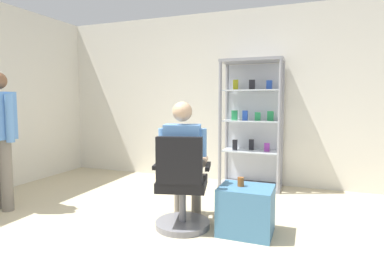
# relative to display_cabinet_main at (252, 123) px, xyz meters

# --- Properties ---
(back_wall) EXTENTS (6.00, 0.10, 2.70)m
(back_wall) POSITION_rel_display_cabinet_main_xyz_m (-0.40, 0.24, 0.39)
(back_wall) COLOR silver
(back_wall) RESTS_ON ground
(display_cabinet_main) EXTENTS (0.90, 0.45, 1.90)m
(display_cabinet_main) POSITION_rel_display_cabinet_main_xyz_m (0.00, 0.00, 0.00)
(display_cabinet_main) COLOR gray
(display_cabinet_main) RESTS_ON ground
(office_chair) EXTENTS (0.62, 0.59, 0.96)m
(office_chair) POSITION_rel_display_cabinet_main_xyz_m (-0.37, -1.87, -0.57)
(office_chair) COLOR slate
(office_chair) RESTS_ON ground
(seated_shopkeeper) EXTENTS (0.55, 0.62, 1.29)m
(seated_shopkeeper) POSITION_rel_display_cabinet_main_xyz_m (-0.41, -1.72, -0.25)
(seated_shopkeeper) COLOR slate
(seated_shopkeeper) RESTS_ON ground
(storage_crate) EXTENTS (0.51, 0.43, 0.46)m
(storage_crate) POSITION_rel_display_cabinet_main_xyz_m (0.26, -1.74, -0.73)
(storage_crate) COLOR teal
(storage_crate) RESTS_ON ground
(tea_glass) EXTENTS (0.06, 0.06, 0.09)m
(tea_glass) POSITION_rel_display_cabinet_main_xyz_m (0.20, -1.73, -0.46)
(tea_glass) COLOR brown
(tea_glass) RESTS_ON storage_crate
(standing_customer) EXTENTS (0.51, 0.29, 1.63)m
(standing_customer) POSITION_rel_display_cabinet_main_xyz_m (-2.59, -2.08, -0.03)
(standing_customer) COLOR slate
(standing_customer) RESTS_ON ground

